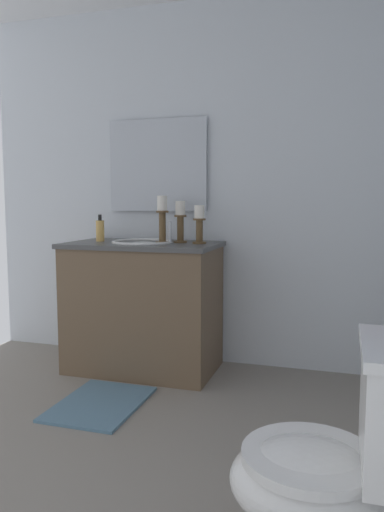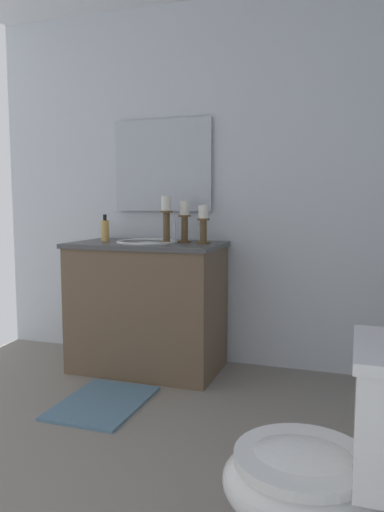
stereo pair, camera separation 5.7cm
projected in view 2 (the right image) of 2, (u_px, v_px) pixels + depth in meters
The scene contains 11 objects.
floor at pixel (63, 461), 2.16m from camera, with size 3.06×2.83×0.02m, color gray.
wall_left at pixel (181, 186), 3.46m from camera, with size 0.04×2.83×2.45m, color silver.
vanity_cabinet at pixel (147, 306), 3.28m from camera, with size 0.58×0.99×0.85m.
sink_basin at pixel (147, 248), 3.24m from camera, with size 0.40×0.40×0.24m.
mirror at pixel (162, 166), 3.44m from camera, with size 0.02×0.71×0.63m, color silver.
candle_holder_tall at pixel (203, 224), 3.13m from camera, with size 0.09×0.09×0.24m.
candle_holder_short at pixel (185, 221), 3.21m from camera, with size 0.09×0.09×0.27m.
candle_holder_mid at pixel (166, 218), 3.16m from camera, with size 0.09×0.09×0.30m.
soap_bottle at pixel (105, 230), 3.34m from camera, with size 0.06×0.06×0.18m.
toilet at pixel (327, 474), 1.37m from camera, with size 0.39×0.54×0.75m.
bath_mat at pixel (103, 403), 2.74m from camera, with size 0.60×0.44×0.02m, color slate.
Camera 2 is at (1.76, 1.19, 1.12)m, focal length 34.65 mm.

